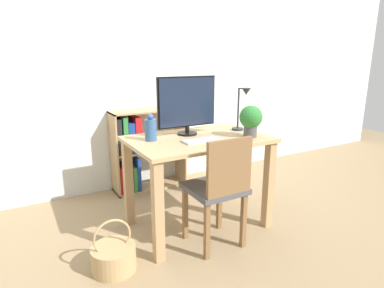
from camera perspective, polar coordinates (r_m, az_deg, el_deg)
name	(u,v)px	position (r m, az deg, el deg)	size (l,w,h in m)	color
ground_plane	(198,224)	(2.89, 1.00, -13.99)	(10.00, 10.00, 0.00)	#997F5B
wall_back	(144,68)	(3.58, -8.60, 13.20)	(8.00, 0.05, 2.60)	silver
desk	(198,156)	(2.65, 1.06, -2.20)	(1.12, 0.74, 0.78)	tan
monitor	(187,103)	(2.67, -0.90, 7.23)	(0.53, 0.17, 0.48)	black
keyboard	(201,140)	(2.48, 1.67, 0.65)	(0.30, 0.13, 0.02)	#B2B2B7
vase	(151,129)	(2.51, -7.37, 2.69)	(0.09, 0.09, 0.21)	#33598C
desk_lamp	(242,105)	(2.83, 8.96, 6.87)	(0.10, 0.19, 0.38)	#2D2D33
potted_plant	(251,119)	(2.64, 10.40, 4.38)	(0.19, 0.19, 0.26)	#4C4C51
chair	(219,187)	(2.38, 4.79, -7.60)	(0.40, 0.40, 0.88)	#4C4C51
bookshelf	(136,152)	(3.48, -9.94, -1.34)	(0.79, 0.28, 0.88)	tan
basket	(114,257)	(2.37, -13.75, -18.89)	(0.30, 0.30, 0.37)	tan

